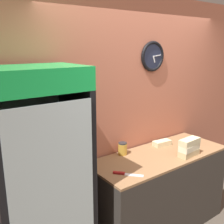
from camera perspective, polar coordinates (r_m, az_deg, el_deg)
wall_back at (r=3.20m, az=5.91°, el=-0.05°), size 5.20×0.09×2.70m
prep_counter at (r=3.29m, az=10.10°, el=-16.53°), size 1.67×0.66×0.94m
beverage_cooler at (r=2.34m, az=-16.08°, el=-13.12°), size 0.75×0.62×2.00m
sandwich_stack_bottom at (r=3.09m, az=16.36°, el=-8.55°), size 0.27×0.13×0.07m
sandwich_stack_middle at (r=3.07m, az=16.45°, el=-7.39°), size 0.27×0.14×0.07m
sandwich_stack_top at (r=3.05m, az=16.54°, el=-6.21°), size 0.27×0.13×0.07m
sandwich_flat_left at (r=3.32m, az=10.83°, el=-6.65°), size 0.24×0.13×0.06m
chefs_knife at (r=2.59m, az=2.58°, el=-13.26°), size 0.23×0.24×0.02m
condiment_jar at (r=3.00m, az=2.31°, el=-7.95°), size 0.10×0.10×0.14m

